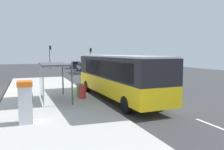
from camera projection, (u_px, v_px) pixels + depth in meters
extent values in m
cube|color=#38383A|center=(92.00, 79.00, 29.13)|extent=(56.00, 92.00, 0.04)
cube|color=beige|center=(50.00, 101.00, 15.70)|extent=(6.20, 30.00, 0.18)
cube|color=silver|center=(213.00, 125.00, 10.59)|extent=(0.16, 2.20, 0.01)
cube|color=silver|center=(156.00, 103.00, 15.25)|extent=(0.16, 2.20, 0.01)
cube|color=silver|center=(126.00, 92.00, 19.90)|extent=(0.16, 2.20, 0.01)
cube|color=silver|center=(107.00, 84.00, 24.56)|extent=(0.16, 2.20, 0.01)
cube|color=silver|center=(94.00, 79.00, 29.21)|extent=(0.16, 2.20, 0.01)
cube|color=silver|center=(85.00, 76.00, 33.87)|extent=(0.16, 2.20, 0.01)
cube|color=silver|center=(78.00, 73.00, 38.53)|extent=(0.16, 2.20, 0.01)
cube|color=silver|center=(72.00, 71.00, 43.18)|extent=(0.16, 2.20, 0.01)
cube|color=yellow|center=(118.00, 85.00, 16.42)|extent=(2.89, 11.08, 1.15)
cube|color=black|center=(118.00, 67.00, 16.29)|extent=(2.89, 11.08, 1.45)
cube|color=silver|center=(118.00, 56.00, 16.21)|extent=(2.76, 10.86, 0.12)
cube|color=black|center=(94.00, 64.00, 21.30)|extent=(2.30, 0.20, 1.22)
cube|color=black|center=(104.00, 69.00, 15.37)|extent=(0.39, 8.58, 1.10)
cylinder|color=black|center=(87.00, 86.00, 19.62)|extent=(0.32, 1.01, 1.00)
cylinder|color=black|center=(111.00, 85.00, 20.49)|extent=(0.32, 1.01, 1.00)
cylinder|color=black|center=(126.00, 105.00, 12.64)|extent=(0.32, 1.01, 1.00)
cylinder|color=black|center=(160.00, 101.00, 13.51)|extent=(0.32, 1.01, 1.00)
cube|color=white|center=(90.00, 65.00, 38.03)|extent=(2.21, 5.28, 1.96)
cube|color=black|center=(90.00, 63.00, 38.00)|extent=(2.17, 3.20, 0.44)
cylinder|color=black|center=(99.00, 72.00, 36.52)|extent=(0.25, 0.69, 0.68)
cylinder|color=black|center=(88.00, 72.00, 35.96)|extent=(0.25, 0.69, 0.68)
cylinder|color=black|center=(93.00, 70.00, 40.30)|extent=(0.25, 0.69, 0.68)
cylinder|color=black|center=(83.00, 70.00, 39.74)|extent=(0.25, 0.69, 0.68)
cube|color=black|center=(76.00, 65.00, 50.08)|extent=(2.02, 4.48, 0.60)
cube|color=black|center=(76.00, 63.00, 49.83)|extent=(1.70, 2.45, 0.60)
cylinder|color=black|center=(71.00, 66.00, 51.28)|extent=(0.23, 0.65, 0.64)
cylinder|color=black|center=(78.00, 66.00, 51.78)|extent=(0.23, 0.65, 0.64)
cylinder|color=black|center=(73.00, 67.00, 48.43)|extent=(0.23, 0.65, 0.64)
cylinder|color=black|center=(80.00, 67.00, 48.93)|extent=(0.23, 0.65, 0.64)
cube|color=#B7B7BC|center=(83.00, 67.00, 43.21)|extent=(1.89, 4.44, 0.60)
cube|color=black|center=(83.00, 64.00, 43.34)|extent=(1.63, 2.41, 0.60)
cylinder|color=black|center=(89.00, 69.00, 42.11)|extent=(0.21, 0.64, 0.64)
cylinder|color=black|center=(81.00, 70.00, 41.56)|extent=(0.21, 0.64, 0.64)
cylinder|color=black|center=(86.00, 68.00, 44.92)|extent=(0.21, 0.64, 0.64)
cylinder|color=black|center=(78.00, 69.00, 44.38)|extent=(0.21, 0.64, 0.64)
cube|color=silver|center=(25.00, 105.00, 10.35)|extent=(0.60, 0.70, 1.70)
cube|color=orange|center=(25.00, 84.00, 10.26)|extent=(0.66, 0.76, 0.24)
cube|color=black|center=(32.00, 98.00, 10.43)|extent=(0.03, 0.36, 0.44)
cylinder|color=red|center=(82.00, 92.00, 16.05)|extent=(0.52, 0.52, 0.95)
cylinder|color=green|center=(80.00, 90.00, 16.71)|extent=(0.52, 0.52, 0.95)
cylinder|color=#2D2D2D|center=(90.00, 58.00, 50.20)|extent=(0.14, 0.14, 4.51)
cube|color=black|center=(91.00, 50.00, 50.11)|extent=(0.24, 0.28, 0.84)
sphere|color=#360606|center=(91.00, 49.00, 50.13)|extent=(0.16, 0.16, 0.16)
sphere|color=#3C2C03|center=(91.00, 50.00, 50.15)|extent=(0.16, 0.16, 0.16)
sphere|color=green|center=(92.00, 51.00, 50.18)|extent=(0.16, 0.16, 0.16)
cylinder|color=#2D2D2D|center=(50.00, 57.00, 47.90)|extent=(0.14, 0.14, 4.98)
cube|color=black|center=(51.00, 48.00, 47.79)|extent=(0.24, 0.28, 0.84)
sphere|color=#360606|center=(51.00, 46.00, 47.80)|extent=(0.16, 0.16, 0.16)
sphere|color=#F2B20C|center=(51.00, 48.00, 47.83)|extent=(0.16, 0.16, 0.16)
sphere|color=black|center=(51.00, 49.00, 47.86)|extent=(0.16, 0.16, 0.16)
cube|color=#4C4C51|center=(54.00, 64.00, 15.26)|extent=(1.80, 4.00, 0.10)
cube|color=#8CA5B2|center=(41.00, 82.00, 15.08)|extent=(0.06, 3.80, 2.30)
cylinder|color=#4C4C51|center=(72.00, 85.00, 13.91)|extent=(0.10, 0.10, 2.44)
cylinder|color=#4C4C51|center=(63.00, 79.00, 17.45)|extent=(0.10, 0.10, 2.44)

